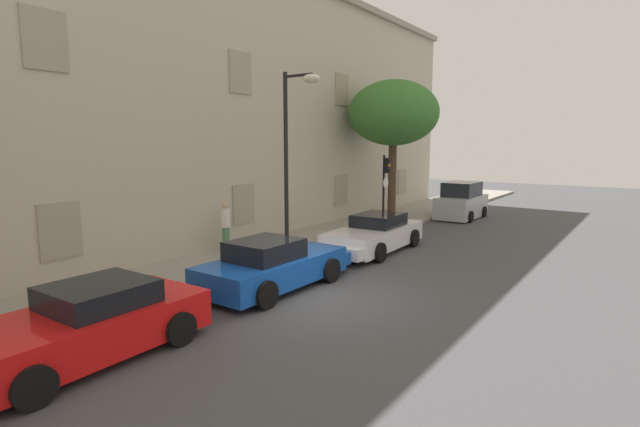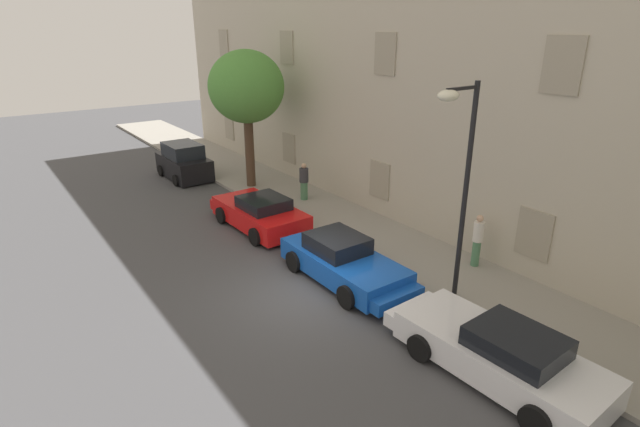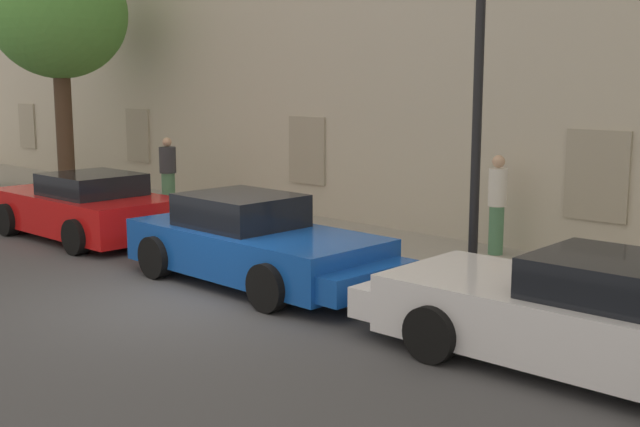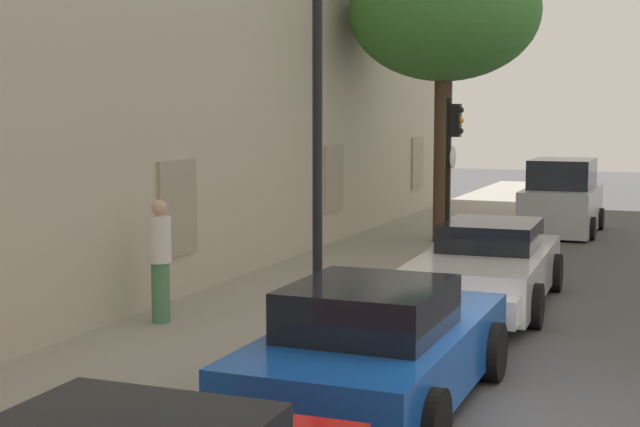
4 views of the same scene
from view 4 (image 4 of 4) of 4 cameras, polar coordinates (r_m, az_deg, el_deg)
ground_plane at (r=9.74m, az=11.46°, el=-12.42°), size 80.00×80.00×0.00m
sidewalk at (r=11.17m, az=-10.04°, el=-9.55°), size 60.00×3.49×0.14m
sportscar_yellow_flank at (r=9.98m, az=3.94°, el=-8.22°), size 4.76×2.11×1.37m
sportscar_white_middle at (r=14.95m, az=10.19°, el=-3.47°), size 5.16×2.23×1.31m
hatchback_parked at (r=24.28m, az=14.75°, el=0.79°), size 3.63×1.90×1.89m
tree_midblock at (r=21.14m, az=7.72°, el=12.20°), size 4.27×4.27×6.71m
traffic_light at (r=18.82m, az=8.19°, el=3.98°), size 0.44×0.36×3.23m
street_lamp at (r=12.70m, az=1.58°, el=11.55°), size 0.44×1.42×6.01m
pedestrian_strolling at (r=13.11m, az=-9.88°, el=-2.81°), size 0.45×0.45×1.74m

